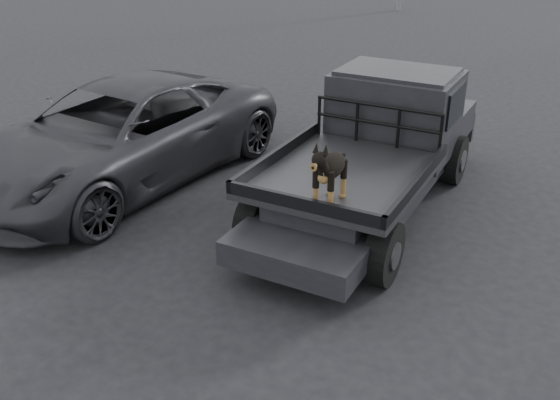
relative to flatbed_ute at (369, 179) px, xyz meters
The scene contains 6 objects.
ground 2.40m from the flatbed_ute, 105.51° to the right, with size 120.00×120.00×0.00m, color black.
flatbed_ute is the anchor object (origin of this frame).
ute_cab 1.31m from the flatbed_ute, 90.00° to the left, with size 1.72×1.30×0.88m, color black, non-canonical shape.
headache_rack 0.76m from the flatbed_ute, 90.00° to the left, with size 1.80×0.08×0.55m, color black, non-canonical shape.
dog 1.98m from the flatbed_ute, 84.44° to the right, with size 0.32×0.60×0.74m, color black, non-canonical shape.
parked_suv 3.84m from the flatbed_ute, 167.09° to the right, with size 2.52×5.46×1.52m, color #2C2B30.
Camera 1 is at (3.29, -5.35, 4.00)m, focal length 40.00 mm.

